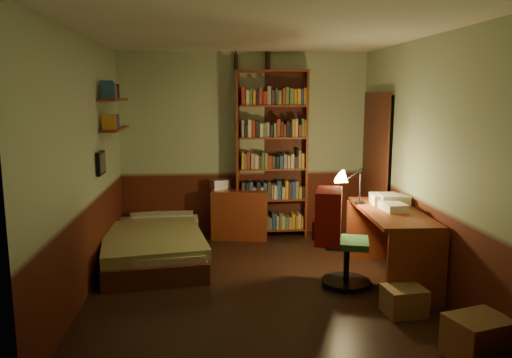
{
  "coord_description": "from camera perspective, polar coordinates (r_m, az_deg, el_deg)",
  "views": [
    {
      "loc": [
        -0.51,
        -5.09,
        2.01
      ],
      "look_at": [
        0.0,
        0.25,
        1.1
      ],
      "focal_mm": 35.0,
      "sensor_mm": 36.0,
      "label": 1
    }
  ],
  "objects": [
    {
      "name": "floor",
      "position": [
        5.5,
        0.25,
        -11.92
      ],
      "size": [
        3.5,
        4.0,
        0.02
      ],
      "primitive_type": "cube",
      "color": "black",
      "rests_on": "ground"
    },
    {
      "name": "ceiling",
      "position": [
        5.15,
        0.27,
        16.32
      ],
      "size": [
        3.5,
        4.0,
        0.02
      ],
      "primitive_type": "cube",
      "color": "silver",
      "rests_on": "wall_back"
    },
    {
      "name": "wall_back",
      "position": [
        7.15,
        -1.33,
        3.93
      ],
      "size": [
        3.5,
        0.02,
        2.6
      ],
      "primitive_type": "cube",
      "color": "#A1B690",
      "rests_on": "ground"
    },
    {
      "name": "wall_left",
      "position": [
        5.29,
        -19.08,
        1.38
      ],
      "size": [
        0.02,
        4.0,
        2.6
      ],
      "primitive_type": "cube",
      "color": "#A1B690",
      "rests_on": "ground"
    },
    {
      "name": "wall_right",
      "position": [
        5.62,
        18.44,
        1.87
      ],
      "size": [
        0.02,
        4.0,
        2.6
      ],
      "primitive_type": "cube",
      "color": "#A1B690",
      "rests_on": "ground"
    },
    {
      "name": "wall_front",
      "position": [
        3.2,
        3.83,
        -3.21
      ],
      "size": [
        3.5,
        0.02,
        2.6
      ],
      "primitive_type": "cube",
      "color": "#A1B690",
      "rests_on": "ground"
    },
    {
      "name": "doorway",
      "position": [
        6.84,
        13.64,
        0.87
      ],
      "size": [
        0.06,
        0.9,
        2.0
      ],
      "primitive_type": "cube",
      "color": "black",
      "rests_on": "ground"
    },
    {
      "name": "door_trim",
      "position": [
        6.83,
        13.36,
        0.86
      ],
      "size": [
        0.02,
        0.98,
        2.08
      ],
      "primitive_type": "cube",
      "color": "#441E13",
      "rests_on": "ground"
    },
    {
      "name": "bed",
      "position": [
        6.33,
        -11.48,
        -6.18
      ],
      "size": [
        1.33,
        2.17,
        0.61
      ],
      "primitive_type": "cube",
      "rotation": [
        0.0,
        0.0,
        0.11
      ],
      "color": "olive",
      "rests_on": "ground"
    },
    {
      "name": "dresser",
      "position": [
        7.07,
        -1.82,
        -4.01
      ],
      "size": [
        0.83,
        0.52,
        0.69
      ],
      "primitive_type": "cube",
      "rotation": [
        0.0,
        0.0,
        -0.17
      ],
      "color": "maroon",
      "rests_on": "ground"
    },
    {
      "name": "mini_stereo",
      "position": [
        7.09,
        -4.16,
        -0.59
      ],
      "size": [
        0.3,
        0.27,
        0.13
      ],
      "primitive_type": "cube",
      "rotation": [
        0.0,
        0.0,
        0.4
      ],
      "color": "#B2B2B7",
      "rests_on": "dresser"
    },
    {
      "name": "bookshelf",
      "position": [
        7.05,
        1.89,
        2.8
      ],
      "size": [
        1.04,
        0.45,
        2.34
      ],
      "primitive_type": "cube",
      "rotation": [
        0.0,
        0.0,
        -0.14
      ],
      "color": "maroon",
      "rests_on": "ground"
    },
    {
      "name": "bottle_left",
      "position": [
        7.07,
        -2.31,
        13.19
      ],
      "size": [
        0.06,
        0.06,
        0.21
      ],
      "primitive_type": "cylinder",
      "rotation": [
        0.0,
        0.0,
        -0.04
      ],
      "color": "black",
      "rests_on": "bookshelf"
    },
    {
      "name": "bottle_right",
      "position": [
        7.11,
        1.36,
        13.33
      ],
      "size": [
        0.09,
        0.09,
        0.25
      ],
      "primitive_type": "cylinder",
      "rotation": [
        0.0,
        0.0,
        0.43
      ],
      "color": "black",
      "rests_on": "bookshelf"
    },
    {
      "name": "desk",
      "position": [
        5.66,
        15.09,
        -7.34
      ],
      "size": [
        0.67,
        1.49,
        0.78
      ],
      "primitive_type": "cube",
      "rotation": [
        0.0,
        0.0,
        -0.05
      ],
      "color": "maroon",
      "rests_on": "ground"
    },
    {
      "name": "paper_stack",
      "position": [
        5.88,
        15.91,
        -2.28
      ],
      "size": [
        0.22,
        0.28,
        0.11
      ],
      "primitive_type": "cube",
      "rotation": [
        0.0,
        0.0,
        0.1
      ],
      "color": "silver",
      "rests_on": "desk"
    },
    {
      "name": "desk_lamp",
      "position": [
        5.77,
        11.82,
        -0.05
      ],
      "size": [
        0.22,
        0.22,
        0.56
      ],
      "primitive_type": "cone",
      "rotation": [
        0.0,
        0.0,
        -0.38
      ],
      "color": "black",
      "rests_on": "desk"
    },
    {
      "name": "office_chair",
      "position": [
        5.38,
        10.39,
        -6.89
      ],
      "size": [
        0.6,
        0.56,
        0.99
      ],
      "primitive_type": "cube",
      "rotation": [
        0.0,
        0.0,
        -0.29
      ],
      "color": "#255127",
      "rests_on": "ground"
    },
    {
      "name": "red_jacket",
      "position": [
        5.38,
        8.37,
        1.65
      ],
      "size": [
        0.4,
        0.53,
        0.56
      ],
      "primitive_type": "cube",
      "rotation": [
        0.0,
        0.0,
        0.35
      ],
      "color": "maroon",
      "rests_on": "office_chair"
    },
    {
      "name": "wall_shelf_lower",
      "position": [
        6.31,
        -15.84,
        5.54
      ],
      "size": [
        0.2,
        0.9,
        0.03
      ],
      "primitive_type": "cube",
      "color": "maroon",
      "rests_on": "wall_left"
    },
    {
      "name": "wall_shelf_upper",
      "position": [
        6.29,
        -15.98,
        8.72
      ],
      "size": [
        0.2,
        0.9,
        0.03
      ],
      "primitive_type": "cube",
      "color": "maroon",
      "rests_on": "wall_left"
    },
    {
      "name": "framed_picture",
      "position": [
        5.87,
        -17.31,
        1.75
      ],
      "size": [
        0.04,
        0.32,
        0.26
      ],
      "primitive_type": "cube",
      "color": "black",
      "rests_on": "wall_left"
    },
    {
      "name": "cardboard_box_a",
      "position": [
        4.36,
        24.06,
        -16.25
      ],
      "size": [
        0.53,
        0.46,
        0.33
      ],
      "primitive_type": "cube",
      "rotation": [
        0.0,
        0.0,
        0.27
      ],
      "color": "brown",
      "rests_on": "ground"
    },
    {
      "name": "cardboard_box_b",
      "position": [
        4.94,
        16.57,
        -13.19
      ],
      "size": [
        0.39,
        0.34,
        0.26
      ],
      "primitive_type": "cube",
      "rotation": [
        0.0,
        0.0,
        0.11
      ],
      "color": "brown",
      "rests_on": "ground"
    }
  ]
}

